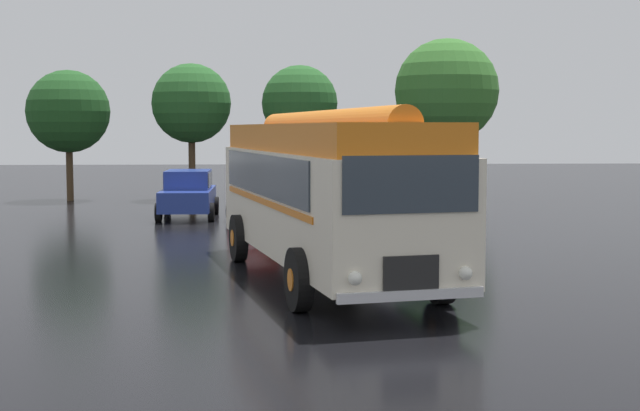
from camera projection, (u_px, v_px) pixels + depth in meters
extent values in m
plane|color=black|center=(338.00, 279.00, 18.50)|extent=(120.00, 120.00, 0.00)
cube|color=silver|center=(324.00, 202.00, 18.39)|extent=(4.47, 10.30, 2.10)
cube|color=orange|center=(324.00, 138.00, 18.27)|extent=(4.24, 10.06, 0.56)
cylinder|color=orange|center=(324.00, 125.00, 18.25)|extent=(2.51, 9.42, 0.60)
cube|color=#2D3842|center=(378.00, 173.00, 18.95)|extent=(1.65, 7.84, 0.84)
cube|color=#2D3842|center=(261.00, 175.00, 18.30)|extent=(1.65, 7.84, 0.84)
cube|color=orange|center=(379.00, 199.00, 18.90)|extent=(1.69, 8.04, 0.12)
cube|color=orange|center=(262.00, 201.00, 18.25)|extent=(1.69, 8.04, 0.12)
cube|color=#2D3842|center=(412.00, 184.00, 13.51)|extent=(2.16, 0.48, 0.88)
cube|color=black|center=(411.00, 274.00, 13.62)|extent=(0.89, 0.24, 0.56)
cube|color=silver|center=(411.00, 295.00, 13.63)|extent=(2.35, 0.58, 0.16)
sphere|color=white|center=(465.00, 273.00, 13.84)|extent=(0.22, 0.22, 0.22)
sphere|color=white|center=(355.00, 278.00, 13.38)|extent=(0.22, 0.22, 0.22)
cylinder|color=black|center=(441.00, 273.00, 15.83)|extent=(0.50, 1.13, 1.10)
cylinder|color=orange|center=(441.00, 273.00, 15.83)|extent=(0.39, 0.44, 0.39)
cylinder|color=black|center=(299.00, 280.00, 15.16)|extent=(0.50, 1.13, 1.10)
cylinder|color=orange|center=(299.00, 280.00, 15.16)|extent=(0.39, 0.44, 0.39)
cylinder|color=black|center=(344.00, 235.00, 21.60)|extent=(0.50, 1.13, 1.10)
cylinder|color=orange|center=(344.00, 235.00, 21.60)|extent=(0.39, 0.44, 0.39)
cylinder|color=black|center=(238.00, 238.00, 20.93)|extent=(0.50, 1.13, 1.10)
cylinder|color=orange|center=(238.00, 238.00, 20.93)|extent=(0.39, 0.44, 0.39)
cube|color=navy|center=(188.00, 199.00, 31.13)|extent=(1.70, 4.20, 0.70)
cube|color=navy|center=(188.00, 179.00, 31.22)|extent=(1.50, 2.19, 0.64)
cube|color=#2D3842|center=(210.00, 179.00, 31.26)|extent=(0.03, 1.93, 0.50)
cube|color=#2D3842|center=(167.00, 179.00, 31.17)|extent=(0.03, 1.93, 0.50)
cylinder|color=black|center=(211.00, 212.00, 29.91)|extent=(0.20, 0.64, 0.64)
cylinder|color=black|center=(158.00, 212.00, 29.81)|extent=(0.20, 0.64, 0.64)
cylinder|color=black|center=(216.00, 205.00, 32.50)|extent=(0.20, 0.64, 0.64)
cylinder|color=black|center=(167.00, 206.00, 32.40)|extent=(0.20, 0.64, 0.64)
cube|color=maroon|center=(261.00, 198.00, 31.51)|extent=(2.23, 4.39, 0.70)
cube|color=maroon|center=(261.00, 179.00, 31.60)|extent=(1.77, 2.36, 0.64)
cube|color=#2D3842|center=(283.00, 179.00, 31.55)|extent=(0.28, 1.92, 0.50)
cube|color=#2D3842|center=(240.00, 179.00, 31.66)|extent=(0.28, 1.92, 0.50)
cylinder|color=black|center=(282.00, 211.00, 30.19)|extent=(0.28, 0.66, 0.64)
cylinder|color=black|center=(230.00, 211.00, 30.31)|extent=(0.28, 0.66, 0.64)
cylinder|color=black|center=(290.00, 205.00, 32.77)|extent=(0.28, 0.66, 0.64)
cylinder|color=black|center=(242.00, 204.00, 32.90)|extent=(0.28, 0.66, 0.64)
cube|color=#4C5156|center=(338.00, 198.00, 31.53)|extent=(2.17, 4.37, 0.70)
cube|color=#4C5156|center=(338.00, 179.00, 31.62)|extent=(1.74, 2.34, 0.64)
cube|color=#2D3842|center=(359.00, 179.00, 31.58)|extent=(0.25, 1.92, 0.50)
cube|color=#2D3842|center=(317.00, 179.00, 31.66)|extent=(0.25, 1.92, 0.50)
cylinder|color=black|center=(362.00, 211.00, 30.21)|extent=(0.27, 0.66, 0.64)
cylinder|color=black|center=(311.00, 211.00, 30.31)|extent=(0.27, 0.66, 0.64)
cylinder|color=black|center=(363.00, 205.00, 32.80)|extent=(0.27, 0.66, 0.64)
cylinder|color=black|center=(315.00, 204.00, 32.90)|extent=(0.27, 0.66, 0.64)
cube|color=navy|center=(410.00, 175.00, 32.23)|extent=(2.20, 4.04, 2.10)
cube|color=navy|center=(429.00, 187.00, 29.38)|extent=(1.99, 1.84, 1.60)
cube|color=#2D3842|center=(435.00, 180.00, 28.49)|extent=(1.70, 0.12, 0.72)
cylinder|color=black|center=(459.00, 210.00, 29.62)|extent=(0.28, 0.81, 0.80)
cylinder|color=black|center=(397.00, 211.00, 29.39)|extent=(0.28, 0.81, 0.80)
cylinder|color=black|center=(433.00, 202.00, 33.16)|extent=(0.28, 0.81, 0.80)
cylinder|color=black|center=(378.00, 202.00, 32.92)|extent=(0.28, 0.81, 0.80)
cylinder|color=#4C3823|center=(70.00, 172.00, 38.58)|extent=(0.29, 0.29, 2.52)
sphere|color=#1E4C1E|center=(68.00, 111.00, 38.35)|extent=(3.56, 3.56, 3.56)
sphere|color=#1E4C1E|center=(62.00, 104.00, 38.04)|extent=(2.44, 2.44, 2.44)
cylinder|color=#4C3823|center=(192.00, 166.00, 39.08)|extent=(0.30, 0.30, 2.92)
sphere|color=#235623|center=(191.00, 103.00, 38.84)|extent=(3.47, 3.47, 3.47)
sphere|color=#235623|center=(192.00, 94.00, 38.56)|extent=(2.27, 2.27, 2.27)
cylinder|color=#4C3823|center=(300.00, 166.00, 38.52)|extent=(0.32, 0.32, 2.98)
sphere|color=#235623|center=(300.00, 103.00, 38.29)|extent=(3.27, 3.27, 3.27)
sphere|color=#235623|center=(311.00, 98.00, 38.22)|extent=(1.83, 1.83, 1.83)
cylinder|color=#4C3823|center=(446.00, 165.00, 38.44)|extent=(0.26, 0.26, 3.07)
sphere|color=#336B28|center=(446.00, 91.00, 38.16)|extent=(4.46, 4.46, 4.46)
sphere|color=#336B28|center=(448.00, 88.00, 38.00)|extent=(2.96, 2.96, 2.96)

